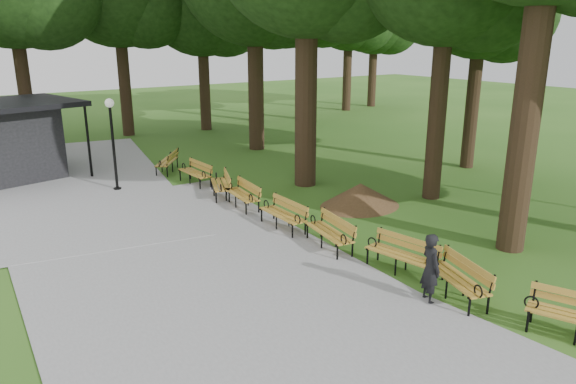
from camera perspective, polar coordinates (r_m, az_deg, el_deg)
ground at (r=12.44m, az=13.61°, el=-9.98°), size 100.00×100.00×0.00m
path at (r=12.47m, az=-9.89°, el=-9.53°), size 12.00×38.00×0.06m
person at (r=11.59m, az=15.09°, el=-7.93°), size 0.52×0.65×1.54m
lamp_post at (r=19.90m, az=-18.46°, el=6.79°), size 0.32×0.32×3.34m
dirt_mound at (r=17.68m, az=7.76°, el=-0.30°), size 2.35×2.35×0.78m
bench_2 at (r=12.06m, az=17.64°, el=-8.87°), size 1.19×2.00×0.88m
bench_3 at (r=12.93m, az=12.10°, el=-6.69°), size 0.97×1.98×0.88m
bench_4 at (r=14.09m, az=4.44°, el=-4.39°), size 0.93×1.98×0.88m
bench_5 at (r=15.42m, az=-0.58°, el=-2.46°), size 0.64×1.90×0.88m
bench_6 at (r=17.41m, az=-5.00°, el=-0.30°), size 0.83×1.95×0.88m
bench_7 at (r=18.68m, az=-7.33°, el=0.79°), size 1.29×2.00×0.88m
bench_8 at (r=20.41m, az=-10.00°, el=2.02°), size 0.72×1.93×0.88m
bench_9 at (r=22.50m, az=-12.91°, el=3.19°), size 1.65×1.90×0.88m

